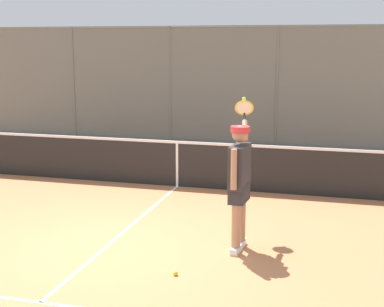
% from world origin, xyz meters
% --- Properties ---
extents(ground_plane, '(60.00, 60.00, 0.00)m').
position_xyz_m(ground_plane, '(0.00, 0.00, 0.00)').
color(ground_plane, '#C67A4C').
extents(fence_backdrop, '(18.01, 1.37, 3.39)m').
position_xyz_m(fence_backdrop, '(0.00, -8.71, 1.48)').
color(fence_backdrop, slate).
rests_on(fence_backdrop, ground).
extents(tennis_net, '(11.00, 0.09, 1.07)m').
position_xyz_m(tennis_net, '(0.00, -3.74, 0.49)').
color(tennis_net, '#2D2D2D').
rests_on(tennis_net, ground).
extents(tennis_player, '(0.42, 1.48, 2.11)m').
position_xyz_m(tennis_player, '(-1.89, -0.53, 1.09)').
color(tennis_player, silver).
rests_on(tennis_player, ground).
extents(tennis_ball_near_net, '(0.07, 0.07, 0.07)m').
position_xyz_m(tennis_ball_near_net, '(-1.28, 0.61, 0.03)').
color(tennis_ball_near_net, '#CCDB33').
rests_on(tennis_ball_near_net, ground).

